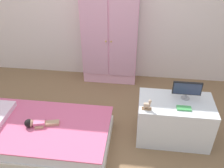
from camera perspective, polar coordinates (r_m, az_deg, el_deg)
name	(u,v)px	position (r m, az deg, el deg)	size (l,w,h in m)	color
ground_plane	(92,138)	(3.14, -4.80, -12.42)	(10.00, 10.00, 0.02)	brown
bed	(42,134)	(3.09, -15.93, -11.20)	(1.60, 0.91, 0.27)	silver
doll	(35,123)	(2.98, -17.47, -8.75)	(0.39, 0.17, 0.10)	#D6668E
wardrobe	(110,37)	(3.84, -0.51, 10.87)	(0.85, 0.32, 1.53)	#EFADCC
tv_stand	(174,120)	(3.04, 14.20, -8.15)	(0.85, 0.50, 0.54)	silver
tv_monitor	(187,89)	(2.89, 17.13, -1.15)	(0.33, 0.10, 0.22)	#99999E
rocking_horse_toy	(148,105)	(2.67, 8.37, -4.81)	(0.11, 0.04, 0.13)	#8E6642
book_green	(184,108)	(2.80, 16.47, -5.46)	(0.16, 0.08, 0.02)	#429E51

